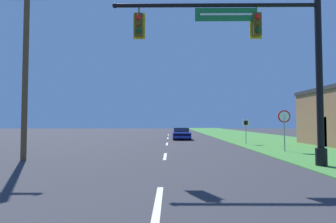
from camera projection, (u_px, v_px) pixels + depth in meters
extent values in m
cube|color=#428438|center=(260.00, 138.00, 29.66)|extent=(10.00, 110.00, 0.04)
cube|color=silver|center=(158.00, 203.00, 5.77)|extent=(0.16, 2.80, 0.01)
cube|color=silver|center=(165.00, 156.00, 13.76)|extent=(0.16, 2.80, 0.01)
cube|color=silver|center=(167.00, 144.00, 21.76)|extent=(0.16, 2.80, 0.01)
cube|color=silver|center=(168.00, 138.00, 29.75)|extent=(0.16, 2.80, 0.01)
cube|color=silver|center=(168.00, 135.00, 37.74)|extent=(0.16, 2.80, 0.01)
cube|color=black|center=(323.00, 132.00, 19.35)|extent=(0.10, 1.20, 2.20)
cylinder|color=black|center=(321.00, 157.00, 10.61)|extent=(0.44, 0.44, 0.70)
cylinder|color=black|center=(319.00, 77.00, 10.75)|extent=(0.26, 0.26, 7.24)
cylinder|color=black|center=(216.00, 5.00, 10.91)|extent=(8.45, 0.16, 0.16)
sphere|color=black|center=(115.00, 6.00, 10.95)|extent=(0.21, 0.21, 0.21)
cube|color=#196B33|center=(226.00, 15.00, 10.89)|extent=(2.58, 0.06, 0.55)
cube|color=white|center=(226.00, 14.00, 10.86)|extent=(2.17, 0.01, 0.08)
cylinder|color=#4C4214|center=(139.00, 10.00, 10.93)|extent=(0.06, 0.06, 0.35)
cube|color=yellow|center=(139.00, 26.00, 11.04)|extent=(0.50, 0.03, 1.11)
cube|color=#4C4214|center=(139.00, 25.00, 10.90)|extent=(0.34, 0.24, 0.95)
sphere|color=red|center=(138.00, 17.00, 10.77)|extent=(0.22, 0.22, 0.22)
sphere|color=#51380F|center=(138.00, 24.00, 10.76)|extent=(0.22, 0.22, 0.22)
sphere|color=#0F3D19|center=(138.00, 31.00, 10.75)|extent=(0.22, 0.22, 0.22)
cylinder|color=#4C4214|center=(256.00, 9.00, 10.89)|extent=(0.06, 0.06, 0.35)
cube|color=yellow|center=(256.00, 26.00, 11.00)|extent=(0.50, 0.03, 1.11)
cube|color=#4C4214|center=(257.00, 25.00, 10.86)|extent=(0.34, 0.24, 0.95)
sphere|color=red|center=(258.00, 17.00, 10.73)|extent=(0.22, 0.22, 0.22)
sphere|color=#51380F|center=(258.00, 23.00, 10.72)|extent=(0.22, 0.22, 0.22)
sphere|color=#0F3D19|center=(258.00, 30.00, 10.71)|extent=(0.22, 0.22, 0.22)
cylinder|color=black|center=(188.00, 135.00, 29.80)|extent=(0.22, 0.64, 0.64)
cylinder|color=black|center=(174.00, 135.00, 29.82)|extent=(0.22, 0.64, 0.64)
cylinder|color=black|center=(190.00, 137.00, 26.55)|extent=(0.22, 0.64, 0.64)
cylinder|color=black|center=(174.00, 137.00, 26.57)|extent=(0.22, 0.64, 0.64)
cube|color=#1E2D9E|center=(181.00, 135.00, 28.19)|extent=(1.82, 4.65, 0.55)
cube|color=#283342|center=(181.00, 130.00, 28.33)|extent=(1.60, 1.95, 0.42)
cube|color=#1E2D9E|center=(181.00, 128.00, 28.34)|extent=(1.57, 1.92, 0.06)
cube|color=#B71414|center=(182.00, 135.00, 25.90)|extent=(1.67, 0.06, 0.14)
cylinder|color=gray|center=(284.00, 133.00, 16.00)|extent=(0.07, 0.07, 2.20)
cylinder|color=red|center=(284.00, 116.00, 16.05)|extent=(0.76, 0.04, 0.76)
cylinder|color=white|center=(284.00, 116.00, 16.02)|extent=(0.61, 0.01, 0.61)
cylinder|color=gray|center=(246.00, 132.00, 21.31)|extent=(0.06, 0.06, 2.00)
cube|color=white|center=(246.00, 123.00, 21.35)|extent=(0.55, 0.04, 0.60)
cube|color=black|center=(246.00, 123.00, 21.32)|extent=(0.31, 0.01, 0.34)
cylinder|color=brown|center=(25.00, 69.00, 12.54)|extent=(0.26, 0.26, 8.72)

